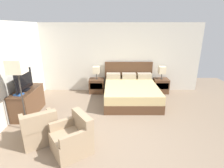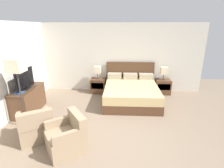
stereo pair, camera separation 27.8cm
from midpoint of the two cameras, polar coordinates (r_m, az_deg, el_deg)
ground_plane at (r=3.91m, az=0.77°, el=-19.41°), size 10.22×10.22×0.00m
wall_back at (r=6.63m, az=2.01°, el=8.49°), size 6.54×0.06×2.53m
wall_left at (r=5.42m, az=-28.41°, el=4.09°), size 0.06×5.21×2.53m
bed at (r=5.90m, az=7.57°, el=-2.64°), size 1.79×2.05×1.14m
nightstand_left at (r=6.61m, az=-3.40°, el=-0.49°), size 0.54×0.44×0.54m
nightstand_right at (r=6.79m, az=17.32°, el=-0.81°), size 0.54×0.44×0.54m
table_lamp_left at (r=6.45m, az=-3.49°, el=4.57°), size 0.24×0.24×0.47m
table_lamp_right at (r=6.63m, az=17.81°, el=4.10°), size 0.24×0.24×0.47m
dresser at (r=5.56m, az=-24.26°, el=-4.69°), size 0.48×1.25×0.73m
tv at (r=5.34m, az=-25.26°, el=1.34°), size 0.18×0.88×0.56m
book_red_cover at (r=5.12m, az=-26.77°, el=-2.54°), size 0.23×0.23×0.03m
armchair_by_window at (r=4.24m, az=-21.83°, el=-12.96°), size 0.94×0.94×0.76m
armchair_companion at (r=3.73m, az=-12.29°, el=-16.54°), size 0.95×0.95×0.76m
floor_lamp at (r=4.40m, az=-27.20°, el=4.07°), size 0.34×0.34×1.73m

